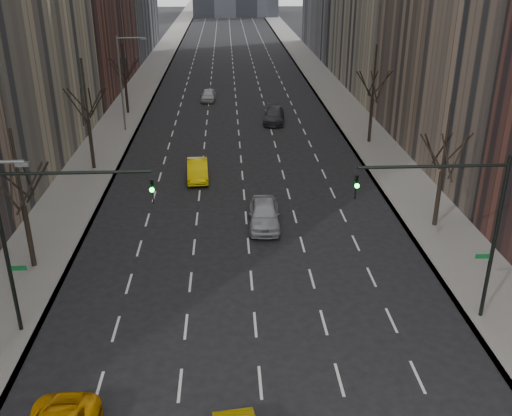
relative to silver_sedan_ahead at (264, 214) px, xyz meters
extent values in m
cube|color=slate|center=(-13.37, 47.25, -0.75)|extent=(4.50, 320.00, 0.15)
cube|color=slate|center=(11.13, 47.25, -0.75)|extent=(4.50, 320.00, 0.15)
cylinder|color=black|center=(-13.12, -4.75, 1.11)|extent=(0.28, 0.28, 3.57)
cylinder|color=black|center=(-13.12, -4.75, 5.02)|extent=(0.16, 0.16, 4.25)
cylinder|color=black|center=(-12.97, -3.91, 4.13)|extent=(0.42, 1.80, 2.52)
cylinder|color=black|center=(-12.31, -4.46, 4.13)|extent=(1.74, 0.72, 2.52)
cylinder|color=black|center=(-12.46, -5.31, 4.13)|extent=(1.46, 1.25, 2.52)
cylinder|color=black|center=(-13.27, -5.60, 4.13)|extent=(0.42, 1.80, 2.52)
cylinder|color=black|center=(-13.93, -5.05, 4.13)|extent=(1.74, 0.72, 2.52)
cylinder|color=black|center=(-13.78, -4.20, 4.13)|extent=(1.46, 1.25, 2.52)
cylinder|color=black|center=(-13.12, 11.25, 1.32)|extent=(0.28, 0.28, 3.99)
cylinder|color=black|center=(-13.12, 11.25, 5.69)|extent=(0.16, 0.16, 4.75)
cylinder|color=black|center=(-12.97, 12.09, 4.55)|extent=(0.42, 1.80, 2.52)
cylinder|color=black|center=(-12.31, 11.54, 4.55)|extent=(1.74, 0.72, 2.52)
cylinder|color=black|center=(-12.46, 10.69, 4.55)|extent=(1.46, 1.25, 2.52)
cylinder|color=black|center=(-13.27, 10.40, 4.55)|extent=(0.42, 1.80, 2.52)
cylinder|color=black|center=(-13.93, 10.95, 4.55)|extent=(1.74, 0.72, 2.52)
cylinder|color=black|center=(-13.78, 11.80, 4.55)|extent=(1.46, 1.25, 2.52)
cylinder|color=black|center=(-13.12, 29.25, 1.01)|extent=(0.28, 0.28, 3.36)
cylinder|color=black|center=(-13.12, 29.25, 4.69)|extent=(0.16, 0.16, 4.00)
cylinder|color=black|center=(-12.97, 30.09, 3.92)|extent=(0.42, 1.80, 2.52)
cylinder|color=black|center=(-12.31, 29.54, 3.92)|extent=(1.74, 0.72, 2.52)
cylinder|color=black|center=(-12.46, 28.69, 3.92)|extent=(1.46, 1.25, 2.52)
cylinder|color=black|center=(-13.27, 28.40, 3.92)|extent=(0.42, 1.80, 2.52)
cylinder|color=black|center=(-13.93, 28.95, 3.92)|extent=(1.74, 0.72, 2.52)
cylinder|color=black|center=(-13.78, 29.80, 3.92)|extent=(1.46, 1.25, 2.52)
cylinder|color=black|center=(10.88, -0.75, 1.11)|extent=(0.28, 0.28, 3.57)
cylinder|color=black|center=(10.88, -0.75, 5.02)|extent=(0.16, 0.16, 4.25)
cylinder|color=black|center=(11.03, 0.09, 4.13)|extent=(0.42, 1.80, 2.52)
cylinder|color=black|center=(11.69, -0.46, 4.13)|extent=(1.74, 0.72, 2.52)
cylinder|color=black|center=(11.54, -1.31, 4.13)|extent=(1.46, 1.25, 2.52)
cylinder|color=black|center=(10.73, -1.60, 4.13)|extent=(0.42, 1.80, 2.52)
cylinder|color=black|center=(10.07, -1.05, 4.13)|extent=(1.74, 0.72, 2.52)
cylinder|color=black|center=(10.22, -0.20, 4.13)|extent=(1.46, 1.25, 2.52)
cylinder|color=black|center=(10.88, 17.25, 1.32)|extent=(0.28, 0.28, 3.99)
cylinder|color=black|center=(10.88, 17.25, 5.69)|extent=(0.16, 0.16, 4.75)
cylinder|color=black|center=(11.03, 18.09, 4.55)|extent=(0.42, 1.80, 2.52)
cylinder|color=black|center=(11.69, 17.54, 4.55)|extent=(1.74, 0.72, 2.52)
cylinder|color=black|center=(11.54, 16.69, 4.55)|extent=(1.46, 1.25, 2.52)
cylinder|color=black|center=(10.73, 16.40, 4.55)|extent=(0.42, 1.80, 2.52)
cylinder|color=black|center=(10.07, 16.95, 4.55)|extent=(1.74, 0.72, 2.52)
cylinder|color=black|center=(10.22, 17.80, 4.55)|extent=(1.46, 1.25, 2.52)
cylinder|color=black|center=(-11.92, -10.75, 3.33)|extent=(0.18, 0.18, 8.00)
cylinder|color=black|center=(-8.67, -10.75, 6.93)|extent=(6.50, 0.14, 0.14)
imported|color=black|center=(-5.42, -10.75, 6.03)|extent=(0.18, 0.22, 1.10)
sphere|color=#0CFF33|center=(-5.42, -10.93, 6.18)|extent=(0.20, 0.20, 0.20)
cube|color=#0C5926|center=(-11.52, -10.75, 2.53)|extent=(0.70, 0.04, 0.22)
cylinder|color=black|center=(9.68, -10.75, 3.33)|extent=(0.18, 0.18, 8.00)
cylinder|color=black|center=(6.43, -10.75, 6.93)|extent=(6.50, 0.14, 0.14)
imported|color=black|center=(3.18, -10.75, 6.03)|extent=(0.18, 0.22, 1.10)
sphere|color=#0CFF33|center=(3.18, -10.93, 6.18)|extent=(0.20, 0.20, 0.20)
cube|color=#0C5926|center=(9.28, -10.75, 2.53)|extent=(0.70, 0.04, 0.22)
cube|color=slate|center=(-9.82, -12.75, 8.03)|extent=(0.50, 0.22, 0.15)
cylinder|color=slate|center=(-12.32, 22.25, 3.83)|extent=(0.16, 0.16, 9.00)
cylinder|color=slate|center=(-11.02, 22.25, 8.13)|extent=(2.60, 0.14, 0.14)
cube|color=slate|center=(-9.82, 22.25, 8.03)|extent=(0.50, 0.22, 0.15)
imported|color=#A9ABB1|center=(0.00, 0.00, 0.00)|extent=(2.14, 4.90, 1.64)
imported|color=yellow|center=(-4.61, 8.71, -0.08)|extent=(1.81, 4.55, 1.47)
imported|color=#2F2F34|center=(2.66, 24.87, -0.09)|extent=(2.71, 5.29, 1.47)
imported|color=silver|center=(-4.40, 35.01, -0.14)|extent=(1.77, 4.05, 1.36)
camera|label=1|loc=(-2.25, -33.03, 15.03)|focal=40.00mm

